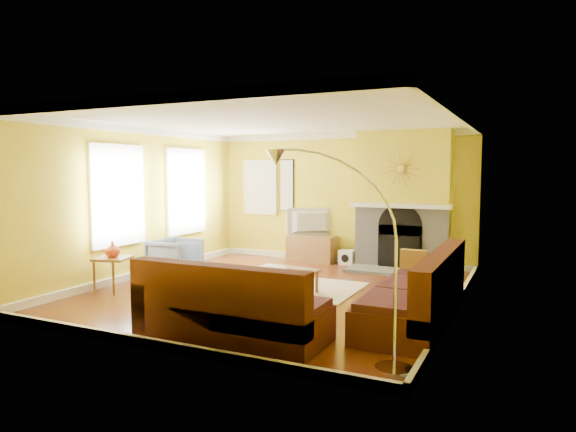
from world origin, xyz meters
The scene contains 27 objects.
floor centered at (0.00, 0.00, -0.01)m, with size 5.50×6.00×0.02m, color brown.
ceiling centered at (0.00, 0.00, 2.71)m, with size 5.50×6.00×0.02m, color white.
wall_back centered at (0.00, 3.01, 1.35)m, with size 5.50×0.02×2.70m, color yellow.
wall_front centered at (0.00, -3.01, 1.35)m, with size 5.50×0.02×2.70m, color yellow.
wall_left centered at (-2.76, 0.00, 1.35)m, with size 0.02×6.00×2.70m, color yellow.
wall_right centered at (2.76, 0.00, 1.35)m, with size 0.02×6.00×2.70m, color yellow.
baseboard centered at (0.00, 0.00, 0.06)m, with size 5.50×6.00×0.12m, color white, non-canonical shape.
crown_molding centered at (0.00, 0.00, 2.64)m, with size 5.50×6.00×0.12m, color white, non-canonical shape.
window_left_near centered at (-2.72, 1.30, 1.50)m, with size 0.06×1.22×1.72m, color white.
window_left_far centered at (-2.72, -0.60, 1.50)m, with size 0.06×1.22×1.72m, color white.
window_back centered at (-1.90, 2.96, 1.55)m, with size 0.82×0.06×1.22m, color white.
wall_art centered at (-1.25, 2.97, 1.60)m, with size 0.34×0.04×1.14m, color white.
fireplace centered at (1.35, 2.80, 1.35)m, with size 1.80×0.40×2.70m, color gray, non-canonical shape.
mantel centered at (1.35, 2.56, 1.25)m, with size 1.92×0.22×0.08m, color white.
hearth centered at (1.35, 2.25, 0.03)m, with size 1.80×0.70×0.06m, color gray.
sunburst centered at (1.35, 2.57, 1.95)m, with size 0.70×0.04×0.70m, color olive, non-canonical shape.
rug centered at (-0.02, 0.28, 0.01)m, with size 2.40×1.80×0.02m, color beige.
sectional_sofa centered at (1.11, -0.97, 0.45)m, with size 3.29×3.46×0.90m, color #4C2018, non-canonical shape.
coffee_table centered at (0.18, -0.30, 0.20)m, with size 1.00×1.00×0.40m, color white, non-canonical shape.
media_console centered at (-0.54, 2.70, 0.28)m, with size 1.00×0.45×0.55m, color olive.
tv centered at (-0.54, 2.70, 0.84)m, with size 1.02×0.13×0.59m, color black.
subwoofer centered at (0.25, 2.72, 0.15)m, with size 0.30×0.30×0.30m, color white.
armchair centered at (-2.12, 0.15, 0.35)m, with size 0.76×0.78×0.71m, color gray.
side_table centered at (-2.35, -1.12, 0.28)m, with size 0.50×0.50×0.55m, color olive, non-canonical shape.
vase centered at (-2.35, -1.12, 0.67)m, with size 0.24×0.24×0.25m, color #D2461C.
book centered at (0.03, -0.20, 0.41)m, with size 0.20×0.27×0.03m, color white.
arc_lamp centered at (1.93, -2.50, 1.06)m, with size 1.35×0.36×2.12m, color silver, non-canonical shape.
Camera 1 is at (3.62, -7.18, 1.91)m, focal length 32.00 mm.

